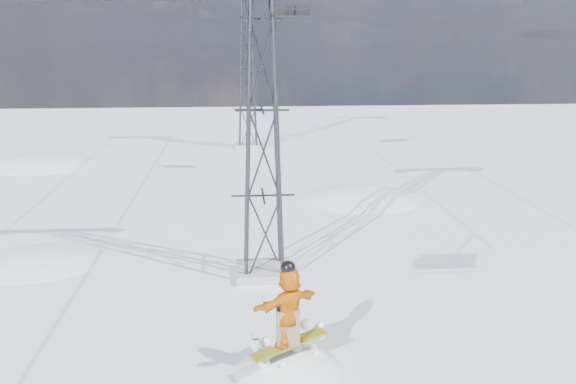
# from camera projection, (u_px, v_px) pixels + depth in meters

# --- Properties ---
(snow_terrain) EXTENTS (39.00, 37.00, 22.00)m
(snow_terrain) POSITION_uv_depth(u_px,v_px,m) (156.00, 353.00, 36.00)
(snow_terrain) COLOR white
(snow_terrain) RESTS_ON ground
(lift_tower_near) EXTENTS (5.20, 1.80, 11.43)m
(lift_tower_near) POSITION_uv_depth(u_px,v_px,m) (262.00, 111.00, 20.04)
(lift_tower_near) COLOR #999999
(lift_tower_near) RESTS_ON ground
(lift_tower_far) EXTENTS (5.20, 1.80, 11.43)m
(lift_tower_far) POSITION_uv_depth(u_px,v_px,m) (247.00, 70.00, 44.25)
(lift_tower_far) COLOR #999999
(lift_tower_far) RESTS_ON ground
(lift_chair_mid) EXTENTS (1.91, 0.55, 2.37)m
(lift_chair_mid) POSITION_uv_depth(u_px,v_px,m) (293.00, 12.00, 33.09)
(lift_chair_mid) COLOR black
(lift_chair_mid) RESTS_ON ground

